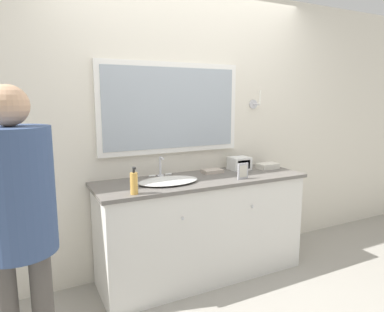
# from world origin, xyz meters

# --- Properties ---
(ground_plane) EXTENTS (14.00, 14.00, 0.00)m
(ground_plane) POSITION_xyz_m (0.00, 0.00, 0.00)
(ground_plane) COLOR #9E998E
(wall_back) EXTENTS (8.00, 0.18, 2.55)m
(wall_back) POSITION_xyz_m (-0.01, 0.63, 1.28)
(wall_back) COLOR silver
(wall_back) RESTS_ON ground_plane
(vanity_counter) EXTENTS (1.85, 0.60, 0.89)m
(vanity_counter) POSITION_xyz_m (0.00, 0.31, 0.45)
(vanity_counter) COLOR silver
(vanity_counter) RESTS_ON ground_plane
(sink_basin) EXTENTS (0.50, 0.37, 0.19)m
(sink_basin) POSITION_xyz_m (-0.33, 0.28, 0.91)
(sink_basin) COLOR white
(sink_basin) RESTS_ON vanity_counter
(soap_bottle) EXTENTS (0.06, 0.06, 0.20)m
(soap_bottle) POSITION_xyz_m (-0.67, 0.08, 0.98)
(soap_bottle) COLOR gold
(soap_bottle) RESTS_ON vanity_counter
(appliance_box) EXTENTS (0.19, 0.16, 0.12)m
(appliance_box) POSITION_xyz_m (0.49, 0.45, 0.95)
(appliance_box) COLOR white
(appliance_box) RESTS_ON vanity_counter
(picture_frame) EXTENTS (0.10, 0.01, 0.14)m
(picture_frame) POSITION_xyz_m (0.29, 0.11, 0.96)
(picture_frame) COLOR #B2B2B7
(picture_frame) RESTS_ON vanity_counter
(hand_towel_near_sink) EXTENTS (0.20, 0.13, 0.05)m
(hand_towel_near_sink) POSITION_xyz_m (0.76, 0.37, 0.92)
(hand_towel_near_sink) COLOR silver
(hand_towel_near_sink) RESTS_ON vanity_counter
(hand_towel_far_corner) EXTENTS (0.18, 0.11, 0.03)m
(hand_towel_far_corner) POSITION_xyz_m (0.18, 0.45, 0.91)
(hand_towel_far_corner) COLOR #B7A899
(hand_towel_far_corner) RESTS_ON vanity_counter
(person) EXTENTS (0.39, 0.39, 1.64)m
(person) POSITION_xyz_m (-1.42, -0.28, 1.02)
(person) COLOR #514C47
(person) RESTS_ON ground_plane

